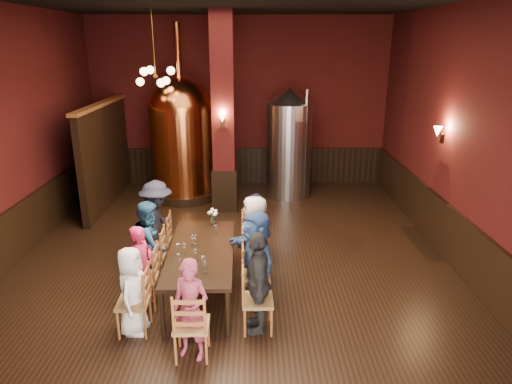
{
  "coord_description": "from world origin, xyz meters",
  "views": [
    {
      "loc": [
        0.4,
        -7.55,
        3.82
      ],
      "look_at": [
        0.43,
        0.2,
        1.27
      ],
      "focal_mm": 32.0,
      "sensor_mm": 36.0,
      "label": 1
    }
  ],
  "objects_px": {
    "rose_vase": "(213,214)",
    "copper_kettle": "(182,137)",
    "steel_vessel": "(289,143)",
    "person_1": "(142,267)",
    "person_0": "(132,291)",
    "person_2": "(150,243)",
    "dining_table": "(201,253)"
  },
  "relations": [
    {
      "from": "copper_kettle",
      "to": "rose_vase",
      "type": "xyz_separation_m",
      "value": [
        1.08,
        -3.84,
        -0.61
      ]
    },
    {
      "from": "steel_vessel",
      "to": "person_2",
      "type": "bearing_deg",
      "value": -119.09
    },
    {
      "from": "copper_kettle",
      "to": "rose_vase",
      "type": "bearing_deg",
      "value": -74.3
    },
    {
      "from": "dining_table",
      "to": "copper_kettle",
      "type": "xyz_separation_m",
      "value": [
        -0.98,
        4.84,
        0.87
      ]
    },
    {
      "from": "copper_kettle",
      "to": "person_2",
      "type": "bearing_deg",
      "value": -88.5
    },
    {
      "from": "person_2",
      "to": "steel_vessel",
      "type": "xyz_separation_m",
      "value": [
        2.56,
        4.6,
        0.66
      ]
    },
    {
      "from": "rose_vase",
      "to": "person_2",
      "type": "bearing_deg",
      "value": -144.08
    },
    {
      "from": "dining_table",
      "to": "rose_vase",
      "type": "relative_size",
      "value": 7.86
    },
    {
      "from": "person_0",
      "to": "person_2",
      "type": "height_order",
      "value": "person_2"
    },
    {
      "from": "person_2",
      "to": "dining_table",
      "type": "bearing_deg",
      "value": -111.67
    },
    {
      "from": "rose_vase",
      "to": "copper_kettle",
      "type": "bearing_deg",
      "value": 105.7
    },
    {
      "from": "person_0",
      "to": "rose_vase",
      "type": "distance_m",
      "value": 2.25
    },
    {
      "from": "person_2",
      "to": "person_1",
      "type": "bearing_deg",
      "value": 179.55
    },
    {
      "from": "dining_table",
      "to": "copper_kettle",
      "type": "height_order",
      "value": "copper_kettle"
    },
    {
      "from": "dining_table",
      "to": "person_0",
      "type": "relative_size",
      "value": 1.93
    },
    {
      "from": "person_0",
      "to": "steel_vessel",
      "type": "relative_size",
      "value": 0.45
    },
    {
      "from": "person_1",
      "to": "rose_vase",
      "type": "xyz_separation_m",
      "value": [
        0.94,
        1.36,
        0.31
      ]
    },
    {
      "from": "steel_vessel",
      "to": "person_1",
      "type": "bearing_deg",
      "value": -115.8
    },
    {
      "from": "copper_kettle",
      "to": "rose_vase",
      "type": "relative_size",
      "value": 13.84
    },
    {
      "from": "dining_table",
      "to": "person_2",
      "type": "height_order",
      "value": "person_2"
    },
    {
      "from": "rose_vase",
      "to": "person_0",
      "type": "bearing_deg",
      "value": -114.55
    },
    {
      "from": "dining_table",
      "to": "copper_kettle",
      "type": "relative_size",
      "value": 0.57
    },
    {
      "from": "person_1",
      "to": "steel_vessel",
      "type": "xyz_separation_m",
      "value": [
        2.54,
        5.26,
        0.74
      ]
    },
    {
      "from": "dining_table",
      "to": "copper_kettle",
      "type": "distance_m",
      "value": 5.01
    },
    {
      "from": "person_0",
      "to": "person_2",
      "type": "xyz_separation_m",
      "value": [
        -0.03,
        1.33,
        0.09
      ]
    },
    {
      "from": "dining_table",
      "to": "steel_vessel",
      "type": "distance_m",
      "value": 5.24
    },
    {
      "from": "person_2",
      "to": "steel_vessel",
      "type": "bearing_deg",
      "value": -31.04
    },
    {
      "from": "steel_vessel",
      "to": "rose_vase",
      "type": "height_order",
      "value": "steel_vessel"
    },
    {
      "from": "copper_kettle",
      "to": "steel_vessel",
      "type": "height_order",
      "value": "copper_kettle"
    },
    {
      "from": "rose_vase",
      "to": "person_1",
      "type": "bearing_deg",
      "value": -124.82
    },
    {
      "from": "steel_vessel",
      "to": "rose_vase",
      "type": "xyz_separation_m",
      "value": [
        -1.6,
        -3.91,
        -0.43
      ]
    },
    {
      "from": "person_0",
      "to": "steel_vessel",
      "type": "distance_m",
      "value": 6.49
    }
  ]
}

